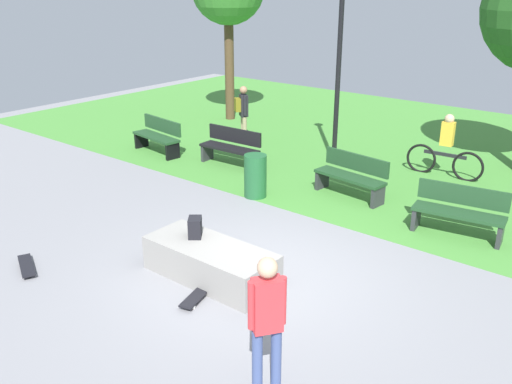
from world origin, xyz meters
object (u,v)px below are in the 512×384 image
concrete_ledge (211,262)px  backpack_on_ledge (195,227)px  park_bench_near_lamppost (231,146)px  skater_performing_trick (267,316)px  park_bench_near_path (460,211)px  park_bench_center_lawn (352,175)px  skateboard_spare (26,266)px  skateboard_by_ledge (198,294)px  park_bench_far_left (158,135)px  lamp_post (339,54)px  trash_bin (255,176)px  cyclist_on_bicycle (446,150)px  pedestrian_with_backpack (243,110)px

concrete_ledge → backpack_on_ledge: 0.61m
park_bench_near_lamppost → skater_performing_trick: bearing=-46.1°
skater_performing_trick → park_bench_near_path: skater_performing_trick is taller
skater_performing_trick → park_bench_center_lawn: (-2.29, 5.90, -0.51)m
concrete_ledge → skateboard_spare: size_ratio=2.64×
skateboard_by_ledge → park_bench_center_lawn: bearing=93.6°
skater_performing_trick → skateboard_spare: 4.83m
park_bench_far_left → lamp_post: (4.10, 2.19, 2.21)m
trash_bin → cyclist_on_bicycle: size_ratio=0.51×
concrete_ledge → pedestrian_with_backpack: bearing=126.3°
park_bench_far_left → lamp_post: size_ratio=0.37×
skateboard_by_ledge → trash_bin: bearing=117.3°
park_bench_near_lamppost → park_bench_far_left: bearing=-169.0°
skater_performing_trick → cyclist_on_bicycle: (-1.24, 8.40, -0.36)m
trash_bin → pedestrian_with_backpack: bearing=133.7°
backpack_on_ledge → skateboard_spare: 2.81m
backpack_on_ledge → park_bench_far_left: 6.54m
concrete_ledge → park_bench_far_left: size_ratio=1.30×
park_bench_far_left → cyclist_on_bicycle: 7.26m
skateboard_spare → trash_bin: size_ratio=0.88×
concrete_ledge → park_bench_far_left: bearing=144.7°
lamp_post → pedestrian_with_backpack: lamp_post is taller
concrete_ledge → skater_performing_trick: skater_performing_trick is taller
backpack_on_ledge → skateboard_spare: size_ratio=0.39×
backpack_on_ledge → skater_performing_trick: 3.09m
park_bench_far_left → skateboard_by_ledge: bearing=-37.6°
park_bench_near_lamppost → park_bench_near_path: bearing=-4.7°
trash_bin → concrete_ledge: bearing=-62.4°
park_bench_far_left → park_bench_near_lamppost: 2.24m
backpack_on_ledge → skateboard_spare: backpack_on_ledge is taller
park_bench_far_left → pedestrian_with_backpack: (1.17, 2.10, 0.48)m
skateboard_by_ledge → park_bench_far_left: 7.48m
park_bench_center_lawn → lamp_post: size_ratio=0.37×
concrete_ledge → park_bench_near_lamppost: (-3.45, 4.43, 0.20)m
concrete_ledge → trash_bin: bearing=117.6°
backpack_on_ledge → pedestrian_with_backpack: bearing=-4.9°
skateboard_spare → park_bench_near_path: size_ratio=0.49×
park_bench_near_path → park_bench_near_lamppost: size_ratio=1.02×
lamp_post → cyclist_on_bicycle: lamp_post is taller
park_bench_near_path → park_bench_center_lawn: bearing=169.1°
park_bench_near_path → park_bench_center_lawn: same height
park_bench_near_lamppost → pedestrian_with_backpack: pedestrian_with_backpack is taller
concrete_ledge → park_bench_far_left: (-5.65, 4.01, 0.20)m
concrete_ledge → trash_bin: size_ratio=2.32×
backpack_on_ledge → skateboard_by_ledge: size_ratio=0.39×
skateboard_by_ledge → skateboard_spare: same height
park_bench_near_lamppost → trash_bin: 2.23m
park_bench_near_lamppost → park_bench_center_lawn: same height
park_bench_near_path → cyclist_on_bicycle: (-1.43, 2.98, 0.15)m
backpack_on_ledge → skateboard_by_ledge: bearing=-173.0°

